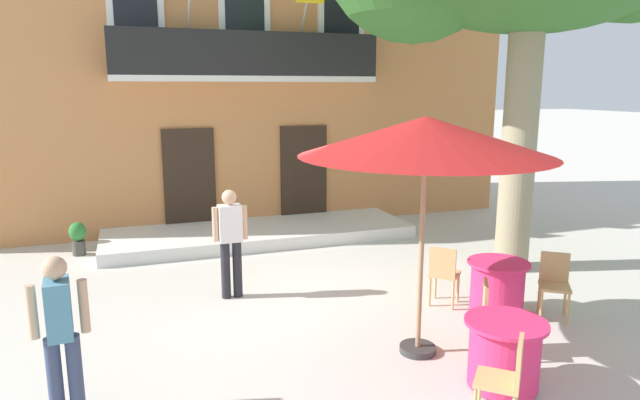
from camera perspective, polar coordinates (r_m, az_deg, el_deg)
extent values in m
plane|color=beige|center=(8.31, 1.74, -10.88)|extent=(120.00, 120.00, 0.00)
cube|color=#CC844C|center=(14.40, -9.36, 13.70)|extent=(13.00, 4.00, 7.50)
cube|color=#332319|center=(12.36, -13.25, 1.83)|extent=(1.10, 0.08, 2.30)
cube|color=#332319|center=(12.89, -1.68, 2.52)|extent=(1.10, 0.08, 2.30)
cube|color=silver|center=(12.22, -18.45, 17.94)|extent=(1.10, 0.08, 1.90)
cube|color=black|center=(12.19, -18.44, 17.96)|extent=(0.84, 0.04, 1.60)
cube|color=silver|center=(12.48, -7.77, 18.26)|extent=(1.10, 0.08, 1.90)
cube|color=black|center=(12.45, -7.74, 18.28)|extent=(0.84, 0.04, 1.60)
cube|color=silver|center=(13.10, 2.19, 18.02)|extent=(1.10, 0.08, 1.90)
cube|color=black|center=(13.07, 2.24, 18.04)|extent=(0.84, 0.04, 1.60)
cube|color=silver|center=(12.11, -7.32, 12.26)|extent=(5.60, 0.65, 0.12)
cube|color=black|center=(11.84, -7.08, 14.76)|extent=(5.60, 0.06, 0.90)
cylinder|color=#B2B2B7|center=(11.85, -13.32, 18.92)|extent=(0.04, 0.95, 1.33)
cylinder|color=#B2B2B7|center=(12.35, -1.56, 18.89)|extent=(0.04, 0.95, 1.33)
cylinder|color=#47423D|center=(11.87, -18.57, 12.75)|extent=(0.28, 0.28, 0.28)
ellipsoid|color=#4C8E38|center=(11.89, -18.67, 14.30)|extent=(0.36, 0.36, 0.37)
cylinder|color=#47423D|center=(12.14, -7.37, 13.22)|extent=(0.32, 0.32, 0.29)
ellipsoid|color=#4C8E38|center=(12.15, -7.41, 14.70)|extent=(0.41, 0.41, 0.34)
cylinder|color=#995638|center=(12.82, 3.01, 13.22)|extent=(0.27, 0.27, 0.29)
ellipsoid|color=#2D7533|center=(12.83, 3.03, 14.79)|extent=(0.35, 0.35, 0.41)
cube|color=silver|center=(11.85, -6.24, -3.41)|extent=(6.38, 2.00, 0.25)
cylinder|color=gray|center=(10.10, 19.75, 4.74)|extent=(0.58, 0.58, 4.18)
cylinder|color=#E52D66|center=(6.42, 18.40, -14.93)|extent=(0.74, 0.74, 0.68)
cylinder|color=#E52D66|center=(6.26, 18.62, -11.89)|extent=(0.86, 0.86, 0.04)
cylinder|color=#2D2823|center=(6.58, 18.20, -17.71)|extent=(0.44, 0.44, 0.03)
cylinder|color=tan|center=(5.98, 16.09, -18.40)|extent=(0.04, 0.04, 0.45)
cylinder|color=tan|center=(5.96, 19.50, -18.73)|extent=(0.04, 0.04, 0.45)
cube|color=tan|center=(5.70, 17.77, -17.27)|extent=(0.57, 0.57, 0.04)
cube|color=tan|center=(5.59, 19.82, -15.37)|extent=(0.29, 0.31, 0.42)
cylinder|color=tan|center=(7.32, 19.18, -12.82)|extent=(0.04, 0.04, 0.45)
cylinder|color=tan|center=(7.02, 19.41, -13.95)|extent=(0.04, 0.04, 0.45)
cylinder|color=tan|center=(7.30, 16.45, -12.74)|extent=(0.04, 0.04, 0.45)
cylinder|color=tan|center=(6.99, 16.56, -13.87)|extent=(0.04, 0.04, 0.45)
cube|color=tan|center=(7.06, 18.02, -11.52)|extent=(0.55, 0.55, 0.04)
cube|color=tan|center=(6.96, 16.65, -9.73)|extent=(0.24, 0.34, 0.42)
cylinder|color=#E52D66|center=(8.34, 17.76, -8.62)|extent=(0.74, 0.74, 0.68)
cylinder|color=#E52D66|center=(8.23, 17.92, -6.20)|extent=(0.86, 0.86, 0.04)
cylinder|color=#2D2823|center=(8.47, 17.61, -10.88)|extent=(0.44, 0.44, 0.03)
cylinder|color=tan|center=(8.31, 24.15, -10.25)|extent=(0.04, 0.04, 0.45)
cylinder|color=tan|center=(8.27, 21.79, -10.16)|extent=(0.04, 0.04, 0.45)
cylinder|color=tan|center=(8.63, 23.88, -9.43)|extent=(0.04, 0.04, 0.45)
cylinder|color=tan|center=(8.59, 21.61, -9.34)|extent=(0.04, 0.04, 0.45)
cube|color=tan|center=(8.37, 22.99, -8.22)|extent=(0.56, 0.56, 0.04)
cube|color=tan|center=(8.47, 22.99, -6.35)|extent=(0.33, 0.26, 0.42)
cylinder|color=tan|center=(8.70, 11.79, -8.48)|extent=(0.04, 0.04, 0.45)
cylinder|color=tan|center=(8.63, 14.01, -8.74)|extent=(0.04, 0.04, 0.45)
cylinder|color=tan|center=(8.39, 11.23, -9.22)|extent=(0.04, 0.04, 0.45)
cylinder|color=tan|center=(8.32, 13.53, -9.50)|extent=(0.04, 0.04, 0.45)
cube|color=tan|center=(8.43, 12.71, -7.42)|extent=(0.57, 0.57, 0.04)
cube|color=tan|center=(8.19, 12.50, -6.28)|extent=(0.30, 0.30, 0.42)
cylinder|color=#997A56|center=(6.63, 10.38, -5.24)|extent=(0.06, 0.06, 2.55)
cylinder|color=#333333|center=(7.08, 10.01, -14.85)|extent=(0.44, 0.44, 0.08)
cone|color=#B21E1E|center=(6.38, 10.82, 6.46)|extent=(2.90, 2.90, 0.45)
cylinder|color=#47423D|center=(11.63, -23.55, -4.53)|extent=(0.24, 0.24, 0.28)
ellipsoid|color=#2D7533|center=(11.55, -23.68, -2.99)|extent=(0.32, 0.32, 0.37)
cylinder|color=#232328|center=(8.59, -9.69, -7.12)|extent=(0.14, 0.14, 0.89)
cylinder|color=#232328|center=(8.62, -8.50, -7.01)|extent=(0.14, 0.14, 0.89)
cube|color=white|center=(8.40, -9.25, -2.38)|extent=(0.34, 0.22, 0.56)
sphere|color=tan|center=(8.32, -9.33, 0.29)|extent=(0.22, 0.22, 0.22)
cylinder|color=tan|center=(8.37, -10.73, -2.49)|extent=(0.09, 0.09, 0.52)
cylinder|color=tan|center=(8.44, -7.78, -2.28)|extent=(0.09, 0.09, 0.52)
cylinder|color=#384260|center=(6.10, -25.60, -16.34)|extent=(0.14, 0.14, 0.86)
cylinder|color=#384260|center=(6.08, -23.85, -16.28)|extent=(0.14, 0.14, 0.86)
cube|color=teal|center=(5.81, -25.32, -10.09)|extent=(0.25, 0.36, 0.56)
sphere|color=tan|center=(5.68, -25.66, -6.32)|extent=(0.22, 0.22, 0.22)
cylinder|color=tan|center=(5.84, -27.49, -10.18)|extent=(0.09, 0.09, 0.52)
cylinder|color=tan|center=(5.79, -23.12, -9.98)|extent=(0.09, 0.09, 0.52)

